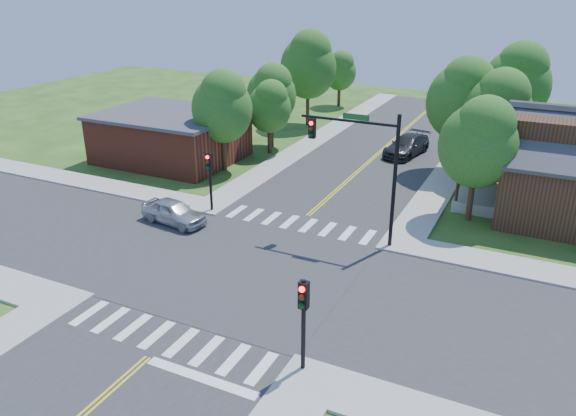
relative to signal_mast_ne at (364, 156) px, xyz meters
The scene contains 25 objects.
ground 8.37m from the signal_mast_ne, 125.00° to the right, with size 100.00×100.00×0.00m, color #274917.
road_ns 8.36m from the signal_mast_ne, 125.00° to the right, with size 10.00×90.00×0.04m, color #2D2D30.
road_ew 8.36m from the signal_mast_ne, 125.00° to the right, with size 90.00×10.00×0.04m, color #2D2D30.
intersection_patch 8.37m from the signal_mast_ne, 125.00° to the right, with size 10.20×10.20×0.06m, color #2D2D30.
sidewalk_nw 22.73m from the signal_mast_ne, 152.60° to the left, with size 40.00×40.00×0.14m.
crosswalk_north 6.23m from the signal_mast_ne, behind, with size 8.85×2.00×0.01m.
crosswalk_south 13.32m from the signal_mast_ne, 108.36° to the right, with size 8.85×2.00×0.01m.
centerline 8.34m from the signal_mast_ne, 125.00° to the right, with size 0.30×90.00×0.01m.
stop_bar 14.12m from the signal_mast_ne, 96.11° to the right, with size 4.60×0.45×0.09m, color white.
signal_mast_ne is the anchor object (origin of this frame).
signal_pole_se 11.55m from the signal_mast_ne, 81.44° to the right, with size 0.34×0.42×3.80m.
signal_pole_nw 9.76m from the signal_mast_ne, behind, with size 0.34×0.42×3.80m.
building_nw 19.87m from the signal_mast_ne, 157.21° to the left, with size 10.40×8.40×3.73m.
tree_e_a 7.40m from the signal_mast_ne, 48.23° to the left, with size 4.40×4.18×7.47m.
tree_e_b 13.69m from the signal_mast_ne, 68.62° to the left, with size 4.69×4.46×7.97m.
tree_e_c 21.46m from the signal_mast_ne, 75.39° to the left, with size 5.25×4.99×8.93m.
tree_e_d 29.76m from the signal_mast_ne, 79.69° to the left, with size 4.44×4.22×7.55m.
tree_w_a 14.73m from the signal_mast_ne, 151.28° to the left, with size 4.40×4.18×7.49m.
tree_w_b 18.84m from the signal_mast_ne, 131.84° to the left, with size 4.13×3.92×7.01m.
tree_w_c 25.61m from the signal_mast_ne, 120.18° to the left, with size 5.28×5.01×8.97m.
tree_w_d 34.07m from the signal_mast_ne, 112.82° to the left, with size 3.55×3.37×6.04m.
tree_house 14.29m from the signal_mast_ne, 79.88° to the left, with size 4.97×4.72×8.45m.
tree_bldg 17.21m from the signal_mast_ne, 133.86° to the left, with size 3.53×3.35×6.00m.
car_silver 11.57m from the signal_mast_ne, 166.91° to the right, with size 4.33×2.22×1.41m, color silver.
car_dgrey 17.21m from the signal_mast_ne, 96.17° to the left, with size 3.11×5.62×1.54m, color #282B2C.
Camera 1 is at (12.38, -20.90, 13.48)m, focal length 35.00 mm.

